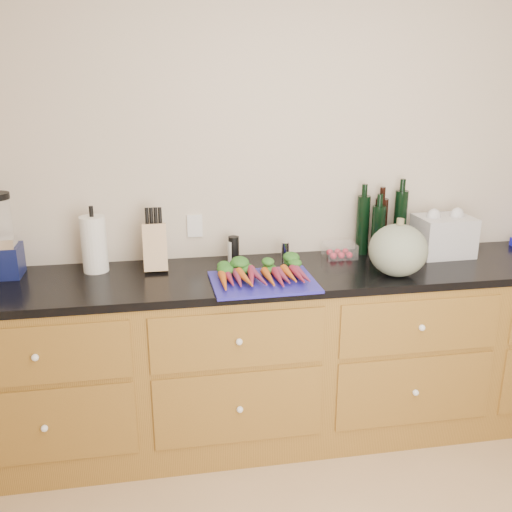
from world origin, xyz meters
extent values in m
cube|color=beige|center=(0.00, 1.62, 1.30)|extent=(4.10, 0.05, 2.60)
cube|color=brown|center=(0.00, 1.30, 0.45)|extent=(3.60, 0.60, 0.90)
cube|color=brown|center=(-1.35, 0.99, 0.72)|extent=(0.82, 0.01, 0.28)
sphere|color=white|center=(-1.35, 0.98, 0.72)|extent=(0.03, 0.03, 0.03)
cube|color=brown|center=(-1.35, 0.99, 0.36)|extent=(0.82, 0.01, 0.38)
sphere|color=white|center=(-1.35, 0.98, 0.36)|extent=(0.03, 0.03, 0.03)
cube|color=brown|center=(-0.45, 0.99, 0.72)|extent=(0.82, 0.01, 0.28)
sphere|color=white|center=(-0.45, 0.98, 0.72)|extent=(0.03, 0.03, 0.03)
cube|color=brown|center=(-0.45, 0.99, 0.36)|extent=(0.82, 0.01, 0.38)
sphere|color=white|center=(-0.45, 0.98, 0.36)|extent=(0.03, 0.03, 0.03)
cube|color=brown|center=(0.45, 0.99, 0.72)|extent=(0.82, 0.01, 0.28)
sphere|color=white|center=(0.45, 0.98, 0.72)|extent=(0.03, 0.03, 0.03)
cube|color=brown|center=(0.45, 0.99, 0.36)|extent=(0.82, 0.01, 0.38)
sphere|color=white|center=(0.45, 0.98, 0.36)|extent=(0.03, 0.03, 0.03)
cube|color=black|center=(0.00, 1.30, 0.92)|extent=(3.64, 0.62, 0.04)
cube|color=#201D9A|center=(-0.31, 1.14, 0.95)|extent=(0.50, 0.39, 0.01)
cone|color=#C25616|center=(-0.50, 1.12, 0.97)|extent=(0.04, 0.20, 0.04)
cone|color=maroon|center=(-0.47, 1.12, 0.97)|extent=(0.04, 0.20, 0.04)
cone|color=maroon|center=(-0.44, 1.12, 0.97)|extent=(0.04, 0.20, 0.04)
cone|color=#C25616|center=(-0.40, 1.12, 0.97)|extent=(0.04, 0.20, 0.04)
cone|color=maroon|center=(-0.37, 1.12, 0.97)|extent=(0.04, 0.20, 0.04)
cone|color=maroon|center=(-0.34, 1.12, 0.97)|extent=(0.04, 0.20, 0.04)
ellipsoid|color=#20501A|center=(-0.42, 1.27, 0.98)|extent=(0.20, 0.12, 0.06)
cone|color=#C25616|center=(-0.28, 1.12, 0.97)|extent=(0.04, 0.20, 0.04)
cone|color=maroon|center=(-0.25, 1.12, 0.97)|extent=(0.04, 0.20, 0.04)
cone|color=maroon|center=(-0.21, 1.12, 0.97)|extent=(0.04, 0.20, 0.04)
cone|color=#C25616|center=(-0.18, 1.12, 0.97)|extent=(0.04, 0.20, 0.04)
cone|color=maroon|center=(-0.15, 1.12, 0.97)|extent=(0.04, 0.20, 0.04)
cone|color=maroon|center=(-0.12, 1.12, 0.97)|extent=(0.04, 0.20, 0.04)
ellipsoid|color=#20501A|center=(-0.20, 1.27, 0.98)|extent=(0.20, 0.12, 0.06)
ellipsoid|color=#616E5C|center=(0.37, 1.14, 1.07)|extent=(0.29, 0.29, 0.26)
cube|color=#0F1648|center=(-1.55, 1.46, 1.02)|extent=(0.17, 0.17, 0.16)
cube|color=silver|center=(-1.55, 1.43, 1.12)|extent=(0.15, 0.10, 0.05)
cylinder|color=white|center=(-1.11, 1.46, 1.08)|extent=(0.13, 0.13, 0.29)
cube|color=tan|center=(-0.81, 1.44, 1.06)|extent=(0.12, 0.12, 0.24)
cylinder|color=silver|center=(-0.41, 1.48, 1.00)|extent=(0.05, 0.05, 0.12)
cylinder|color=black|center=(-0.41, 1.48, 1.01)|extent=(0.06, 0.06, 0.14)
cylinder|color=silver|center=(-0.13, 1.48, 0.99)|extent=(0.04, 0.04, 0.10)
cube|color=white|center=(0.18, 1.47, 0.98)|extent=(0.17, 0.13, 0.08)
cylinder|color=black|center=(0.32, 1.52, 1.10)|extent=(0.07, 0.07, 0.33)
cylinder|color=black|center=(0.43, 1.53, 1.09)|extent=(0.07, 0.07, 0.30)
cylinder|color=black|center=(0.54, 1.52, 1.11)|extent=(0.07, 0.07, 0.35)
cylinder|color=black|center=(0.38, 1.45, 1.08)|extent=(0.07, 0.07, 0.28)
camera|label=1|loc=(-0.78, -1.38, 1.90)|focal=40.00mm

